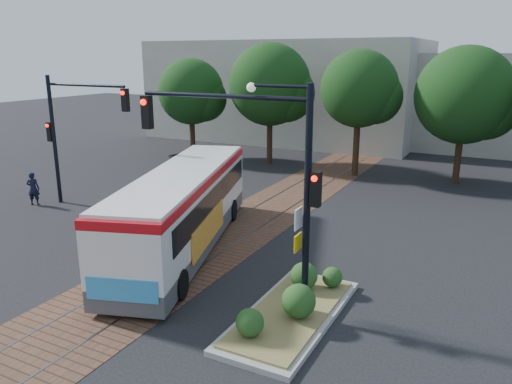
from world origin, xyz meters
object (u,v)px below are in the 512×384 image
at_px(officer, 33,189).
at_px(city_bus, 184,206).
at_px(traffic_island, 293,305).
at_px(signal_pole_main, 264,163).
at_px(parked_car, 200,167).
at_px(signal_pole_left, 70,124).

bearing_deg(officer, city_bus, 142.02).
bearing_deg(city_bus, traffic_island, -45.03).
bearing_deg(traffic_island, officer, 165.05).
height_order(signal_pole_main, parked_car, signal_pole_main).
relative_size(city_bus, signal_pole_left, 1.83).
xyz_separation_m(signal_pole_main, parked_car, (-10.30, 12.28, -3.57)).
height_order(signal_pole_main, signal_pole_left, signal_pole_main).
distance_m(signal_pole_main, parked_car, 16.42).
height_order(signal_pole_left, parked_car, signal_pole_left).
xyz_separation_m(city_bus, officer, (-9.53, 1.22, -0.83)).
xyz_separation_m(traffic_island, signal_pole_left, (-13.19, 4.89, 3.54)).
bearing_deg(parked_car, officer, 169.90).
height_order(traffic_island, signal_pole_left, signal_pole_left).
distance_m(city_bus, parked_car, 11.19).
distance_m(city_bus, officer, 9.64).
bearing_deg(signal_pole_main, traffic_island, -5.36).
distance_m(traffic_island, signal_pole_left, 14.50).
height_order(city_bus, signal_pole_main, signal_pole_main).
bearing_deg(officer, signal_pole_main, 133.71).
bearing_deg(officer, traffic_island, 134.34).
xyz_separation_m(city_bus, traffic_island, (5.53, -2.81, -1.29)).
bearing_deg(city_bus, officer, 154.59).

